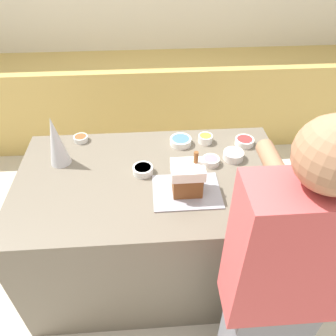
% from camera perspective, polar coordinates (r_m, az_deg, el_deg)
% --- Properties ---
extents(ground_plane, '(12.00, 12.00, 0.00)m').
position_cam_1_polar(ground_plane, '(2.57, -2.16, -16.43)').
color(ground_plane, beige).
extents(wall_back, '(8.00, 0.05, 2.60)m').
position_cam_1_polar(wall_back, '(3.60, -4.25, 26.29)').
color(wall_back, beige).
rests_on(wall_back, ground_plane).
extents(back_cabinet_block, '(6.00, 0.60, 0.88)m').
position_cam_1_polar(back_cabinet_block, '(3.60, -3.51, 11.63)').
color(back_cabinet_block, tan).
rests_on(back_cabinet_block, ground_plane).
extents(kitchen_island, '(1.59, 0.94, 0.88)m').
position_cam_1_polar(kitchen_island, '(2.22, -2.43, -10.09)').
color(kitchen_island, '#6B6051').
rests_on(kitchen_island, ground_plane).
extents(baking_tray, '(0.37, 0.29, 0.01)m').
position_cam_1_polar(baking_tray, '(1.81, 3.27, -4.08)').
color(baking_tray, '#9E9EA8').
rests_on(baking_tray, kitchen_island).
extents(gingerbread_house, '(0.17, 0.14, 0.25)m').
position_cam_1_polar(gingerbread_house, '(1.74, 3.40, -1.69)').
color(gingerbread_house, brown).
rests_on(gingerbread_house, baking_tray).
extents(decorative_tree, '(0.12, 0.12, 0.32)m').
position_cam_1_polar(decorative_tree, '(2.02, -18.94, 4.48)').
color(decorative_tree, silver).
rests_on(decorative_tree, kitchen_island).
extents(candy_bowl_near_tray_left, '(0.14, 0.14, 0.04)m').
position_cam_1_polar(candy_bowl_near_tray_left, '(2.14, 2.22, 4.73)').
color(candy_bowl_near_tray_left, white).
rests_on(candy_bowl_near_tray_left, kitchen_island).
extents(candy_bowl_behind_tray, '(0.12, 0.12, 0.04)m').
position_cam_1_polar(candy_bowl_behind_tray, '(1.92, -4.39, -0.29)').
color(candy_bowl_behind_tray, white).
rests_on(candy_bowl_behind_tray, kitchen_island).
extents(candy_bowl_front_corner, '(0.12, 0.12, 0.05)m').
position_cam_1_polar(candy_bowl_front_corner, '(2.05, 11.32, 2.24)').
color(candy_bowl_front_corner, silver).
rests_on(candy_bowl_front_corner, kitchen_island).
extents(candy_bowl_far_left, '(0.12, 0.12, 0.04)m').
position_cam_1_polar(candy_bowl_far_left, '(2.20, 13.17, 4.55)').
color(candy_bowl_far_left, white).
rests_on(candy_bowl_far_left, kitchen_island).
extents(candy_bowl_near_tray_right, '(0.09, 0.09, 0.04)m').
position_cam_1_polar(candy_bowl_near_tray_right, '(2.25, -14.95, 5.02)').
color(candy_bowl_near_tray_right, silver).
rests_on(candy_bowl_near_tray_right, kitchen_island).
extents(candy_bowl_center_rear, '(0.09, 0.09, 0.05)m').
position_cam_1_polar(candy_bowl_center_rear, '(2.17, 6.53, 5.14)').
color(candy_bowl_center_rear, white).
rests_on(candy_bowl_center_rear, kitchen_island).
extents(candy_bowl_far_right, '(0.10, 0.10, 0.04)m').
position_cam_1_polar(candy_bowl_far_right, '(2.00, 7.46, 1.27)').
color(candy_bowl_far_right, white).
rests_on(candy_bowl_far_right, kitchen_island).
extents(person, '(0.45, 0.56, 1.71)m').
position_cam_1_polar(person, '(1.50, 18.45, -19.97)').
color(person, slate).
rests_on(person, ground_plane).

